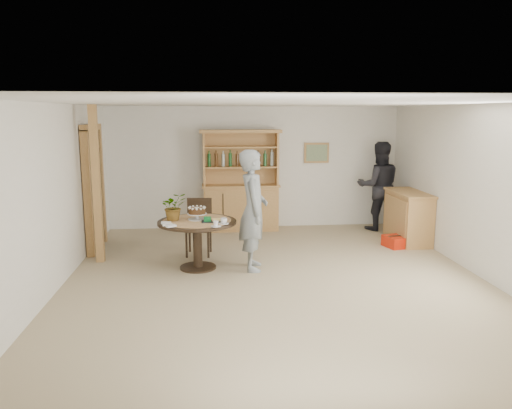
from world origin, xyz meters
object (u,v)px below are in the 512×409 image
object	(u,v)px
hutch	(241,197)
red_suitcase	(402,241)
dining_chair	(199,223)
dining_table	(197,230)
teen_boy	(253,210)
sideboard	(408,217)
adult_person	(379,186)

from	to	relation	value
hutch	red_suitcase	size ratio (longest dim) A/B	2.99
hutch	dining_chair	distance (m)	1.91
dining_table	red_suitcase	bearing A→B (deg)	14.81
dining_chair	red_suitcase	xyz separation A→B (m)	(3.62, 0.13, -0.43)
hutch	teen_boy	bearing A→B (deg)	-89.45
sideboard	dining_table	size ratio (longest dim) A/B	1.05
hutch	teen_boy	xyz separation A→B (m)	(0.03, -2.64, 0.23)
dining_table	dining_chair	bearing A→B (deg)	89.43
sideboard	dining_chair	distance (m)	3.89
hutch	adult_person	distance (m)	2.82
dining_table	teen_boy	xyz separation A→B (m)	(0.85, -0.10, 0.31)
adult_person	red_suitcase	xyz separation A→B (m)	(0.00, -1.34, -0.80)
hutch	teen_boy	world-z (taller)	hutch
teen_boy	hutch	bearing A→B (deg)	3.18
adult_person	sideboard	bearing A→B (deg)	108.23
sideboard	teen_boy	world-z (taller)	teen_boy
hutch	red_suitcase	distance (m)	3.27
adult_person	teen_boy	bearing A→B (deg)	45.62
hutch	dining_table	xyz separation A→B (m)	(-0.82, -2.54, -0.08)
sideboard	teen_boy	size ratio (longest dim) A/B	0.69
hutch	teen_boy	size ratio (longest dim) A/B	1.11
sideboard	red_suitcase	world-z (taller)	sideboard
hutch	dining_table	bearing A→B (deg)	-107.96
sideboard	dining_chair	world-z (taller)	dining_chair
teen_boy	dining_table	bearing A→B (deg)	85.92
adult_person	red_suitcase	bearing A→B (deg)	94.73
adult_person	red_suitcase	world-z (taller)	adult_person
hutch	dining_chair	size ratio (longest dim) A/B	2.16
dining_table	red_suitcase	distance (m)	3.78
sideboard	teen_boy	xyz separation A→B (m)	(-3.01, -1.40, 0.45)
dining_table	dining_chair	size ratio (longest dim) A/B	1.27
hutch	dining_table	world-z (taller)	hutch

